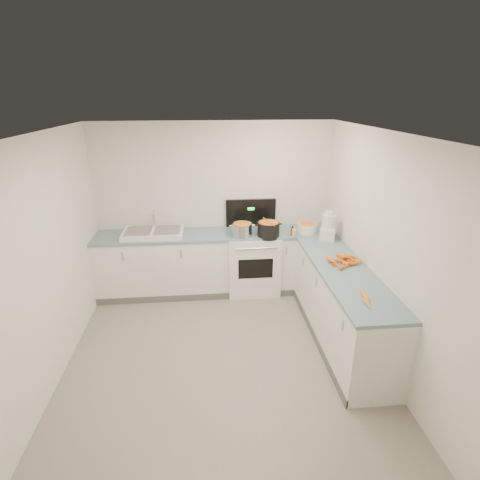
{
  "coord_description": "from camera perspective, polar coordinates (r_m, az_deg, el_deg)",
  "views": [
    {
      "loc": [
        -0.14,
        -3.46,
        2.83
      ],
      "look_at": [
        0.3,
        1.1,
        1.05
      ],
      "focal_mm": 28.0,
      "sensor_mm": 36.0,
      "label": 1
    }
  ],
  "objects": [
    {
      "name": "stove",
      "position": [
        5.7,
        1.94,
        -3.18
      ],
      "size": [
        0.76,
        0.65,
        1.36
      ],
      "color": "white",
      "rests_on": "ground"
    },
    {
      "name": "peeled_carrots",
      "position": [
        3.92,
        18.67,
        -8.52
      ],
      "size": [
        0.1,
        0.35,
        0.04
      ],
      "color": "orange",
      "rests_on": "counter_right"
    },
    {
      "name": "wooden_spoon",
      "position": [
        5.32,
        4.38,
        2.81
      ],
      "size": [
        0.11,
        0.37,
        0.02
      ],
      "primitive_type": "cylinder",
      "rotation": [
        1.57,
        0.0,
        0.26
      ],
      "color": "#AD7A47",
      "rests_on": "black_pot"
    },
    {
      "name": "counter_right",
      "position": [
        4.72,
        15.24,
        -9.63
      ],
      "size": [
        0.62,
        2.2,
        0.94
      ],
      "color": "white",
      "rests_on": "ground"
    },
    {
      "name": "floor",
      "position": [
        4.47,
        -2.6,
        -18.06
      ],
      "size": [
        3.5,
        4.0,
        0.0
      ],
      "primitive_type": null,
      "color": "gray",
      "rests_on": "ground"
    },
    {
      "name": "carrot_pile",
      "position": [
        4.68,
        15.54,
        -2.95
      ],
      "size": [
        0.45,
        0.44,
        0.1
      ],
      "color": "orange",
      "rests_on": "counter_right"
    },
    {
      "name": "peelings",
      "position": [
        5.56,
        -15.18,
        1.45
      ],
      "size": [
        0.22,
        0.25,
        0.01
      ],
      "color": "tan",
      "rests_on": "sink"
    },
    {
      "name": "counter_back",
      "position": [
        5.67,
        -3.61,
        -3.37
      ],
      "size": [
        3.5,
        0.62,
        0.94
      ],
      "color": "white",
      "rests_on": "ground"
    },
    {
      "name": "mixing_bowl",
      "position": [
        5.57,
        10.2,
        1.78
      ],
      "size": [
        0.28,
        0.28,
        0.13
      ],
      "primitive_type": "cylinder",
      "rotation": [
        0.0,
        0.0,
        0.01
      ],
      "color": "white",
      "rests_on": "counter_back"
    },
    {
      "name": "wall_left",
      "position": [
        4.13,
        -28.01,
        -3.93
      ],
      "size": [
        0.0,
        4.0,
        2.5
      ],
      "primitive_type": null,
      "rotation": [
        1.57,
        0.0,
        1.57
      ],
      "color": "silver",
      "rests_on": "ground"
    },
    {
      "name": "wall_back",
      "position": [
        5.68,
        -3.9,
        5.06
      ],
      "size": [
        3.5,
        0.0,
        2.5
      ],
      "primitive_type": null,
      "rotation": [
        1.57,
        0.0,
        0.0
      ],
      "color": "silver",
      "rests_on": "ground"
    },
    {
      "name": "extract_bottle",
      "position": [
        5.42,
        7.95,
        1.3
      ],
      "size": [
        0.05,
        0.05,
        0.12
      ],
      "primitive_type": "cylinder",
      "color": "#593319",
      "rests_on": "counter_back"
    },
    {
      "name": "wall_front",
      "position": [
        2.16,
        -0.01,
        -25.96
      ],
      "size": [
        3.5,
        0.0,
        2.5
      ],
      "primitive_type": null,
      "rotation": [
        -1.57,
        0.0,
        0.0
      ],
      "color": "silver",
      "rests_on": "ground"
    },
    {
      "name": "black_pot",
      "position": [
        5.36,
        4.35,
        1.57
      ],
      "size": [
        0.32,
        0.32,
        0.22
      ],
      "primitive_type": "cylinder",
      "rotation": [
        0.0,
        0.0,
        -0.01
      ],
      "color": "black",
      "rests_on": "stove"
    },
    {
      "name": "sink",
      "position": [
        5.53,
        -13.08,
        1.12
      ],
      "size": [
        0.86,
        0.52,
        0.31
      ],
      "color": "white",
      "rests_on": "counter_back"
    },
    {
      "name": "food_processor",
      "position": [
        5.33,
        13.29,
        1.87
      ],
      "size": [
        0.27,
        0.3,
        0.41
      ],
      "color": "white",
      "rests_on": "counter_right"
    },
    {
      "name": "ceiling",
      "position": [
        3.48,
        -3.3,
        15.74
      ],
      "size": [
        3.5,
        4.0,
        0.0
      ],
      "primitive_type": null,
      "rotation": [
        3.14,
        0.0,
        0.0
      ],
      "color": "silver",
      "rests_on": "ground"
    },
    {
      "name": "wall_right",
      "position": [
        4.25,
        21.41,
        -2.17
      ],
      "size": [
        0.0,
        4.0,
        2.5
      ],
      "primitive_type": null,
      "rotation": [
        1.57,
        0.0,
        -1.57
      ],
      "color": "silver",
      "rests_on": "ground"
    },
    {
      "name": "steel_pot",
      "position": [
        5.34,
        0.33,
        1.47
      ],
      "size": [
        0.35,
        0.35,
        0.21
      ],
      "primitive_type": "cylinder",
      "rotation": [
        0.0,
        0.0,
        -0.27
      ],
      "color": "silver",
      "rests_on": "stove"
    },
    {
      "name": "spice_jar",
      "position": [
        5.38,
        8.23,
        1.01
      ],
      "size": [
        0.06,
        0.06,
        0.1
      ],
      "primitive_type": "cylinder",
      "color": "#E5B266",
      "rests_on": "counter_back"
    }
  ]
}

